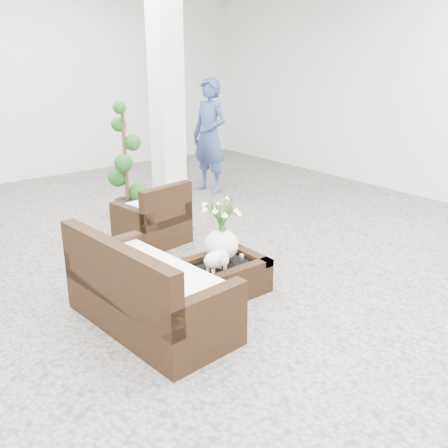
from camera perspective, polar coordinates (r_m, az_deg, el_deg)
ground at (r=5.64m, az=-0.64°, el=-5.69°), size 11.00×11.00×0.00m
column at (r=8.12m, az=-6.37°, el=14.71°), size 0.40×0.40×3.50m
coffee_table at (r=5.19m, az=-0.45°, el=-6.09°), size 0.90×0.60×0.31m
sheep_figurine at (r=4.95m, az=-0.84°, el=-4.11°), size 0.28×0.23×0.21m
planter_narcissus at (r=5.11m, az=-0.28°, el=0.24°), size 0.44×0.44×0.80m
tealight at (r=5.31m, az=1.96°, el=-3.47°), size 0.04×0.04×0.03m
armchair at (r=6.49m, az=-8.01°, el=1.25°), size 0.83×0.81×0.79m
loveseat at (r=4.57m, az=-8.12°, el=-6.16°), size 0.90×1.67×0.86m
topiary at (r=7.43m, az=-10.79°, el=6.75°), size 0.43×0.43×1.62m
shopper at (r=8.67m, az=-1.61°, el=9.65°), size 0.55×0.74×1.86m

